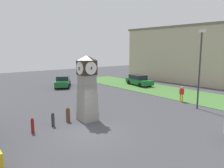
{
  "coord_description": "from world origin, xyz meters",
  "views": [
    {
      "loc": [
        11.21,
        -6.93,
        5.24
      ],
      "look_at": [
        -0.85,
        2.47,
        2.74
      ],
      "focal_mm": 35.0,
      "sensor_mm": 36.0,
      "label": 1
    }
  ],
  "objects_px": {
    "bollard_mid_row": "(53,119)",
    "car_end_of_row": "(63,81)",
    "street_lamp_near_road": "(200,64)",
    "clock_tower": "(87,89)",
    "pedestrian_near_bench": "(182,93)",
    "bollard_far_row": "(33,125)",
    "car_silver_hatch": "(139,80)",
    "bollard_near_tower": "(68,114)"
  },
  "relations": [
    {
      "from": "bollard_far_row",
      "to": "pedestrian_near_bench",
      "type": "xyz_separation_m",
      "value": [
        0.9,
        14.28,
        0.38
      ]
    },
    {
      "from": "car_silver_hatch",
      "to": "car_end_of_row",
      "type": "relative_size",
      "value": 0.97
    },
    {
      "from": "bollard_far_row",
      "to": "car_silver_hatch",
      "type": "bearing_deg",
      "value": 115.83
    },
    {
      "from": "bollard_mid_row",
      "to": "car_end_of_row",
      "type": "height_order",
      "value": "car_end_of_row"
    },
    {
      "from": "bollard_far_row",
      "to": "street_lamp_near_road",
      "type": "relative_size",
      "value": 0.15
    },
    {
      "from": "bollard_mid_row",
      "to": "pedestrian_near_bench",
      "type": "relative_size",
      "value": 0.62
    },
    {
      "from": "bollard_near_tower",
      "to": "clock_tower",
      "type": "bearing_deg",
      "value": 67.08
    },
    {
      "from": "car_silver_hatch",
      "to": "bollard_near_tower",
      "type": "bearing_deg",
      "value": -62.03
    },
    {
      "from": "clock_tower",
      "to": "pedestrian_near_bench",
      "type": "height_order",
      "value": "clock_tower"
    },
    {
      "from": "pedestrian_near_bench",
      "to": "car_end_of_row",
      "type": "bearing_deg",
      "value": -160.4
    },
    {
      "from": "bollard_near_tower",
      "to": "pedestrian_near_bench",
      "type": "height_order",
      "value": "pedestrian_near_bench"
    },
    {
      "from": "bollard_near_tower",
      "to": "pedestrian_near_bench",
      "type": "bearing_deg",
      "value": 82.58
    },
    {
      "from": "bollard_near_tower",
      "to": "bollard_mid_row",
      "type": "relative_size",
      "value": 1.1
    },
    {
      "from": "bollard_far_row",
      "to": "car_end_of_row",
      "type": "xyz_separation_m",
      "value": [
        -14.34,
        8.85,
        0.27
      ]
    },
    {
      "from": "car_end_of_row",
      "to": "street_lamp_near_road",
      "type": "bearing_deg",
      "value": 14.19
    },
    {
      "from": "bollard_mid_row",
      "to": "clock_tower",
      "type": "bearing_deg",
      "value": 83.34
    },
    {
      "from": "bollard_mid_row",
      "to": "pedestrian_near_bench",
      "type": "xyz_separation_m",
      "value": [
        1.25,
        12.8,
        0.4
      ]
    },
    {
      "from": "bollard_far_row",
      "to": "pedestrian_near_bench",
      "type": "bearing_deg",
      "value": 86.4
    },
    {
      "from": "car_end_of_row",
      "to": "street_lamp_near_road",
      "type": "relative_size",
      "value": 0.71
    },
    {
      "from": "bollard_mid_row",
      "to": "bollard_far_row",
      "type": "bearing_deg",
      "value": -76.56
    },
    {
      "from": "bollard_near_tower",
      "to": "car_end_of_row",
      "type": "height_order",
      "value": "car_end_of_row"
    },
    {
      "from": "bollard_mid_row",
      "to": "street_lamp_near_road",
      "type": "relative_size",
      "value": 0.14
    },
    {
      "from": "car_end_of_row",
      "to": "pedestrian_near_bench",
      "type": "relative_size",
      "value": 3.1
    },
    {
      "from": "clock_tower",
      "to": "bollard_mid_row",
      "type": "height_order",
      "value": "clock_tower"
    },
    {
      "from": "street_lamp_near_road",
      "to": "pedestrian_near_bench",
      "type": "bearing_deg",
      "value": 156.79
    },
    {
      "from": "clock_tower",
      "to": "pedestrian_near_bench",
      "type": "relative_size",
      "value": 3.05
    },
    {
      "from": "bollard_mid_row",
      "to": "bollard_far_row",
      "type": "relative_size",
      "value": 0.98
    },
    {
      "from": "clock_tower",
      "to": "car_end_of_row",
      "type": "xyz_separation_m",
      "value": [
        -14.29,
        4.82,
        -1.55
      ]
    },
    {
      "from": "bollard_mid_row",
      "to": "street_lamp_near_road",
      "type": "bearing_deg",
      "value": 73.24
    },
    {
      "from": "car_silver_hatch",
      "to": "pedestrian_near_bench",
      "type": "bearing_deg",
      "value": -20.61
    },
    {
      "from": "clock_tower",
      "to": "car_end_of_row",
      "type": "distance_m",
      "value": 15.16
    },
    {
      "from": "pedestrian_near_bench",
      "to": "street_lamp_near_road",
      "type": "relative_size",
      "value": 0.23
    },
    {
      "from": "bollard_mid_row",
      "to": "car_silver_hatch",
      "type": "xyz_separation_m",
      "value": [
        -8.3,
        16.39,
        0.28
      ]
    },
    {
      "from": "bollard_far_row",
      "to": "car_end_of_row",
      "type": "bearing_deg",
      "value": 148.32
    },
    {
      "from": "bollard_mid_row",
      "to": "street_lamp_near_road",
      "type": "height_order",
      "value": "street_lamp_near_road"
    },
    {
      "from": "bollard_far_row",
      "to": "bollard_mid_row",
      "type": "bearing_deg",
      "value": 103.44
    },
    {
      "from": "bollard_near_tower",
      "to": "car_silver_hatch",
      "type": "bearing_deg",
      "value": 117.97
    },
    {
      "from": "bollard_near_tower",
      "to": "street_lamp_near_road",
      "type": "bearing_deg",
      "value": 70.16
    },
    {
      "from": "bollard_mid_row",
      "to": "car_end_of_row",
      "type": "distance_m",
      "value": 15.82
    },
    {
      "from": "car_silver_hatch",
      "to": "street_lamp_near_road",
      "type": "bearing_deg",
      "value": -21.13
    },
    {
      "from": "bollard_mid_row",
      "to": "bollard_far_row",
      "type": "height_order",
      "value": "bollard_far_row"
    },
    {
      "from": "car_end_of_row",
      "to": "pedestrian_near_bench",
      "type": "bearing_deg",
      "value": 19.6
    }
  ]
}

